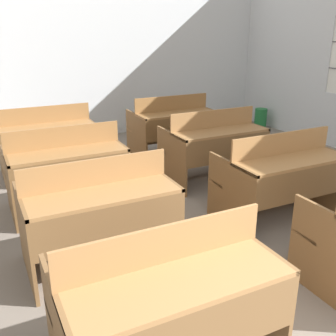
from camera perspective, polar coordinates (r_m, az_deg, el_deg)
name	(u,v)px	position (r m, az deg, el deg)	size (l,w,h in m)	color
wall_back	(85,47)	(7.18, -11.99, 16.81)	(6.99, 0.06, 3.15)	silver
bench_front_left	(168,300)	(2.29, 0.04, -18.63)	(1.21, 0.77, 0.92)	brown
bench_second_left	(100,212)	(3.27, -9.91, -6.27)	(1.21, 0.77, 0.92)	brown
bench_second_right	(282,176)	(4.14, 16.16, -1.12)	(1.21, 0.77, 0.92)	brown
bench_third_left	(67,168)	(4.35, -14.50, 0.06)	(1.21, 0.77, 0.92)	brown
bench_third_right	(214,145)	(5.06, 6.69, 3.35)	(1.21, 0.77, 0.92)	brown
bench_back_left	(47,140)	(5.51, -17.15, 3.95)	(1.21, 0.77, 0.92)	brown
bench_back_right	(173,125)	(6.07, 0.71, 6.26)	(1.21, 0.77, 0.92)	brown
wastepaper_bin	(261,118)	(8.07, 13.29, 7.04)	(0.24, 0.24, 0.38)	#1E6B33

